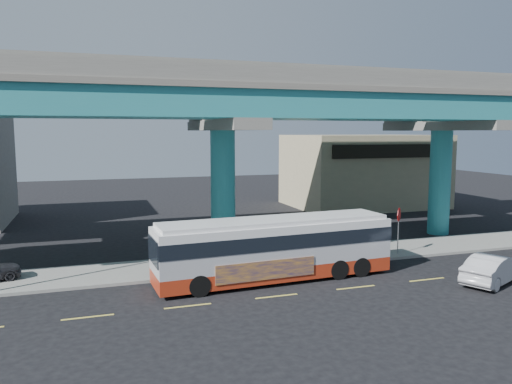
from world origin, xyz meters
name	(u,v)px	position (x,y,z in m)	size (l,w,h in m)	color
ground	(274,294)	(0.00, 0.00, 0.00)	(120.00, 120.00, 0.00)	black
sidewalk	(240,263)	(0.00, 5.50, 0.07)	(70.00, 4.00, 0.15)	gray
lane_markings	(277,296)	(0.00, -0.30, 0.01)	(58.00, 0.12, 0.01)	#D8C64C
viaduct	(222,101)	(0.00, 9.11, 9.14)	(52.00, 12.40, 11.70)	teal
building_beige	(363,170)	(18.00, 22.98, 3.51)	(14.00, 10.23, 7.00)	tan
transit_bus	(275,246)	(0.84, 2.13, 1.69)	(12.11, 3.25, 3.08)	#9C2912
sedan	(493,269)	(10.67, -1.76, 0.71)	(4.54, 3.18, 1.42)	silver
stop_sign	(399,220)	(9.35, 4.18, 2.15)	(0.62, 0.59, 2.76)	gray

